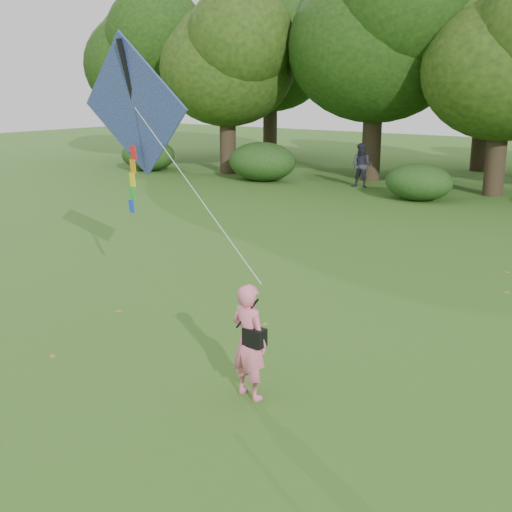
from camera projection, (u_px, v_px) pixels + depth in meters
The scene contains 7 objects.
ground at pixel (217, 390), 9.43m from camera, with size 100.00×100.00×0.00m, color #265114.
man_kite_flyer at pixel (249, 341), 9.05m from camera, with size 0.62×0.41×1.69m, color pink.
bystander_left at pixel (362, 166), 27.92m from camera, with size 0.93×0.73×1.92m, color #292A37.
crossbody_bag at pixel (254, 337), 8.93m from camera, with size 0.43×0.20×0.69m.
flying_kite at pixel (134, 109), 11.83m from camera, with size 5.53×2.23×3.54m.
shrub_band at pixel (510, 184), 23.34m from camera, with size 39.15×3.22×1.88m.
fallen_leaves at pixel (373, 334), 11.58m from camera, with size 9.73×13.74×0.01m.
Camera 1 is at (5.55, -6.60, 4.35)m, focal length 45.00 mm.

